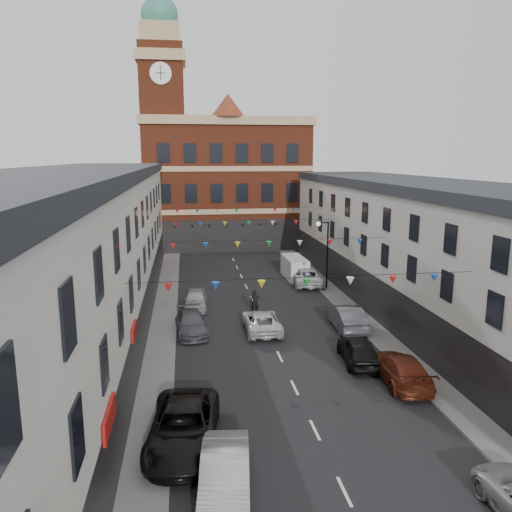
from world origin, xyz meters
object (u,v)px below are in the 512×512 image
car_right_c (401,369)px  car_left_e (195,299)px  car_left_d (191,323)px  white_van (295,268)px  car_right_e (346,317)px  car_right_f (307,276)px  street_lamp (325,246)px  car_left_b (225,476)px  moving_car (262,321)px  car_right_d (358,351)px  car_left_c (184,427)px  pedestrian (255,302)px

car_right_c → car_left_e: bearing=-50.9°
car_left_d → white_van: (9.97, 13.80, 0.34)m
car_right_e → car_right_f: bearing=-88.9°
street_lamp → car_left_b: 27.95m
car_right_c → moving_car: bearing=-51.9°
white_van → car_left_b: bearing=-107.9°
car_left_e → car_right_d: (8.81, -11.57, 0.01)m
car_left_b → white_van: bearing=79.4°
car_left_e → car_right_d: size_ratio=0.99×
car_right_f → street_lamp: bearing=124.2°
car_left_d → car_left_e: (0.40, 5.36, 0.06)m
car_left_e → car_right_c: size_ratio=0.84×
car_left_b → car_right_d: 13.09m
street_lamp → car_right_d: street_lamp is taller
car_left_e → car_right_f: car_right_f is taller
white_van → car_left_c: bearing=-112.4°
car_left_d → moving_car: bearing=-7.8°
street_lamp → moving_car: size_ratio=1.22×
car_left_d → white_van: 17.03m
car_left_b → pedestrian: bearing=85.3°
car_left_b → car_left_c: bearing=119.2°
car_left_e → car_right_e: car_right_e is taller
moving_car → pedestrian: size_ratio=2.60×
car_left_d → car_left_b: bearing=-91.3°
street_lamp → pedestrian: bearing=-138.7°
car_left_e → moving_car: size_ratio=0.88×
white_van → pedestrian: size_ratio=2.43×
car_left_e → car_left_d: bearing=-91.8°
street_lamp → car_left_b: bearing=-112.6°
car_right_d → white_van: bearing=-87.0°
car_left_b → white_van: 31.46m
car_left_d → moving_car: (4.64, -0.27, 0.00)m
car_left_b → car_right_c: size_ratio=0.93×
white_van → street_lamp: bearing=-71.5°
pedestrian → car_right_d: bearing=-55.3°
car_left_b → car_right_d: (8.30, 10.12, -0.04)m
pedestrian → car_right_e: bearing=-24.2°
car_right_d → pedestrian: 10.50m
car_left_b → car_left_e: 21.70m
car_right_d → car_right_f: car_right_f is taller
car_left_b → car_left_c: (-1.39, 3.27, 0.04)m
car_right_c → car_right_e: (-0.15, 8.37, 0.06)m
car_left_d → car_right_c: bearing=-44.6°
car_right_d → car_left_b: bearing=55.9°
car_right_c → car_right_d: (-1.31, 2.64, 0.00)m
car_right_c → pedestrian: (-5.86, 12.11, 0.20)m
moving_car → car_right_f: bearing=-116.6°
car_left_c → white_van: bearing=74.3°
pedestrian → car_right_c: bearing=-55.1°
pedestrian → car_left_b: bearing=-91.8°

